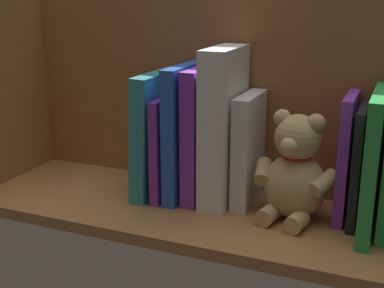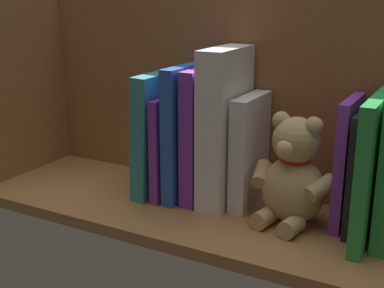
{
  "view_description": "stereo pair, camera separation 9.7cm",
  "coord_description": "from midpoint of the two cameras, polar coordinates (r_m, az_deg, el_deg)",
  "views": [
    {
      "loc": [
        -35.85,
        85.8,
        40.3
      ],
      "look_at": [
        0.0,
        0.0,
        12.26
      ],
      "focal_mm": 48.67,
      "sensor_mm": 36.0,
      "label": 1
    },
    {
      "loc": [
        -44.6,
        81.6,
        40.3
      ],
      "look_at": [
        0.0,
        0.0,
        12.26
      ],
      "focal_mm": 48.67,
      "sensor_mm": 36.0,
      "label": 2
    }
  ],
  "objects": [
    {
      "name": "book_2",
      "position": [
        0.91,
        22.08,
        -2.59
      ],
      "size": [
        2.22,
        19.51,
        24.14
      ],
      "primitive_type": "cube",
      "color": "green",
      "rests_on": "ground_plane"
    },
    {
      "name": "book_6",
      "position": [
        1.01,
        4.0,
        1.04
      ],
      "size": [
        2.95,
        14.69,
        25.97
      ],
      "primitive_type": "cube",
      "color": "purple",
      "rests_on": "ground_plane"
    },
    {
      "name": "dictionary_thick_white",
      "position": [
        0.98,
        6.45,
        1.76
      ],
      "size": [
        5.13,
        14.83,
        29.92
      ],
      "primitive_type": "cube",
      "color": "white",
      "rests_on": "ground_plane"
    },
    {
      "name": "teddy_bear",
      "position": [
        0.94,
        13.98,
        -3.47
      ],
      "size": [
        15.78,
        14.06,
        19.77
      ],
      "rotation": [
        0.0,
        0.0,
        -0.18
      ],
      "color": "tan",
      "rests_on": "ground_plane"
    },
    {
      "name": "book_5",
      "position": [
        0.99,
        9.15,
        -0.84
      ],
      "size": [
        3.14,
        12.78,
        21.34
      ],
      "primitive_type": "cube",
      "color": "silver",
      "rests_on": "ground_plane"
    },
    {
      "name": "shelf_back_panel",
      "position": [
        1.07,
        6.03,
        5.43
      ],
      "size": [
        90.35,
        1.5,
        38.83
      ],
      "primitive_type": "cube",
      "color": "#945C33",
      "rests_on": "ground_plane"
    },
    {
      "name": "ground_plane",
      "position": [
        1.02,
        2.75,
        -7.27
      ],
      "size": [
        90.35,
        30.93,
        2.2
      ],
      "primitive_type": "cube",
      "color": "#9E6B3D"
    },
    {
      "name": "book_8",
      "position": [
        1.04,
        0.68,
        -0.11
      ],
      "size": [
        1.78,
        16.04,
        20.28
      ],
      "primitive_type": "cube",
      "color": "purple",
      "rests_on": "ground_plane"
    },
    {
      "name": "book_3",
      "position": [
        0.94,
        20.71,
        -2.77
      ],
      "size": [
        1.49,
        13.85,
        21.0
      ],
      "primitive_type": "cube",
      "color": "black",
      "rests_on": "ground_plane"
    },
    {
      "name": "book_4",
      "position": [
        0.95,
        19.47,
        -1.99
      ],
      "size": [
        1.85,
        12.55,
        22.62
      ],
      "primitive_type": "cube",
      "color": "purple",
      "rests_on": "ground_plane"
    },
    {
      "name": "shelf_side_divider",
      "position": [
        1.2,
        -16.08,
        6.11
      ],
      "size": [
        2.4,
        24.93,
        38.83
      ],
      "primitive_type": "cube",
      "color": "#9E6B3D",
      "rests_on": "ground_plane"
    },
    {
      "name": "book_9",
      "position": [
        1.04,
        -0.89,
        1.21
      ],
      "size": [
        4.11,
        16.59,
        24.64
      ],
      "primitive_type": "cube",
      "rotation": [
        0.0,
        -0.04,
        0.0
      ],
      "color": "teal",
      "rests_on": "ground_plane"
    },
    {
      "name": "book_7",
      "position": [
        1.02,
        2.14,
        1.3
      ],
      "size": [
        2.66,
        15.68,
        26.26
      ],
      "primitive_type": "cube",
      "color": "blue",
      "rests_on": "ground_plane"
    }
  ]
}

